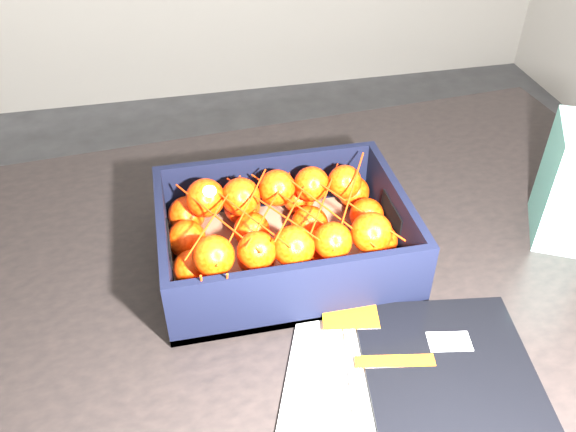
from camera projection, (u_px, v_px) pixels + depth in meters
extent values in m
plane|color=#333436|center=(240.00, 396.00, 1.60)|extent=(3.50, 3.50, 0.00)
cube|color=black|center=(334.00, 259.00, 0.95)|extent=(1.26, 0.90, 0.04)
cylinder|color=black|center=(52.00, 312.00, 1.36)|extent=(0.06, 0.06, 0.71)
cylinder|color=black|center=(497.00, 245.00, 1.54)|extent=(0.06, 0.06, 0.71)
cube|color=silver|center=(369.00, 410.00, 0.71)|extent=(0.30, 0.34, 0.01)
cube|color=silver|center=(437.00, 394.00, 0.72)|extent=(0.26, 0.32, 0.01)
cube|color=black|center=(455.00, 387.00, 0.72)|extent=(0.25, 0.31, 0.01)
cube|color=orange|center=(350.00, 313.00, 0.81)|extent=(0.08, 0.07, 0.00)
cube|color=white|center=(449.00, 341.00, 0.77)|extent=(0.06, 0.04, 0.00)
cube|color=orange|center=(395.00, 361.00, 0.75)|extent=(0.10, 0.04, 0.00)
cube|color=brown|center=(284.00, 257.00, 0.92)|extent=(0.36, 0.27, 0.01)
cube|color=black|center=(268.00, 183.00, 0.99)|extent=(0.36, 0.01, 0.11)
cube|color=black|center=(304.00, 295.00, 0.79)|extent=(0.36, 0.01, 0.11)
cube|color=black|center=(165.00, 249.00, 0.86)|extent=(0.01, 0.25, 0.11)
cube|color=black|center=(395.00, 217.00, 0.92)|extent=(0.01, 0.25, 0.11)
sphere|color=#F62F05|center=(199.00, 300.00, 0.80)|extent=(0.06, 0.06, 0.06)
sphere|color=#F62F05|center=(192.00, 268.00, 0.85)|extent=(0.05, 0.05, 0.05)
sphere|color=#F62F05|center=(187.00, 239.00, 0.90)|extent=(0.06, 0.06, 0.06)
sphere|color=#F62F05|center=(187.00, 215.00, 0.94)|extent=(0.06, 0.06, 0.06)
sphere|color=#F62F05|center=(264.00, 291.00, 0.81)|extent=(0.06, 0.06, 0.06)
sphere|color=#F62F05|center=(256.00, 257.00, 0.87)|extent=(0.06, 0.06, 0.06)
sphere|color=#F62F05|center=(252.00, 230.00, 0.91)|extent=(0.06, 0.06, 0.06)
sphere|color=#F62F05|center=(242.00, 206.00, 0.96)|extent=(0.06, 0.06, 0.06)
sphere|color=#F62F05|center=(330.00, 278.00, 0.83)|extent=(0.06, 0.06, 0.06)
sphere|color=#F62F05|center=(321.00, 247.00, 0.88)|extent=(0.05, 0.05, 0.05)
sphere|color=#F62F05|center=(310.00, 224.00, 0.92)|extent=(0.06, 0.06, 0.06)
sphere|color=#F62F05|center=(299.00, 197.00, 0.98)|extent=(0.05, 0.05, 0.05)
sphere|color=#F62F05|center=(393.00, 271.00, 0.84)|extent=(0.06, 0.06, 0.06)
sphere|color=#F62F05|center=(380.00, 241.00, 0.89)|extent=(0.05, 0.05, 0.05)
sphere|color=#F62F05|center=(367.00, 215.00, 0.94)|extent=(0.05, 0.05, 0.05)
sphere|color=#F62F05|center=(353.00, 192.00, 0.99)|extent=(0.05, 0.05, 0.05)
sphere|color=#F62F05|center=(213.00, 256.00, 0.80)|extent=(0.06, 0.06, 0.06)
sphere|color=#F62F05|center=(205.00, 198.00, 0.90)|extent=(0.06, 0.06, 0.06)
sphere|color=#F62F05|center=(257.00, 250.00, 0.81)|extent=(0.05, 0.05, 0.05)
sphere|color=#F62F05|center=(241.00, 197.00, 0.91)|extent=(0.06, 0.06, 0.06)
sphere|color=#F62F05|center=(294.00, 247.00, 0.82)|extent=(0.06, 0.06, 0.06)
sphere|color=#F62F05|center=(277.00, 188.00, 0.92)|extent=(0.06, 0.06, 0.06)
sphere|color=#F62F05|center=(333.00, 241.00, 0.83)|extent=(0.05, 0.05, 0.05)
sphere|color=#F62F05|center=(312.00, 184.00, 0.93)|extent=(0.06, 0.06, 0.06)
sphere|color=#F62F05|center=(371.00, 233.00, 0.84)|extent=(0.06, 0.06, 0.06)
sphere|color=#F62F05|center=(345.00, 182.00, 0.94)|extent=(0.05, 0.05, 0.05)
cylinder|color=red|center=(215.00, 216.00, 0.84)|extent=(0.10, 0.19, 0.01)
cylinder|color=red|center=(243.00, 211.00, 0.85)|extent=(0.10, 0.19, 0.01)
cylinder|color=red|center=(270.00, 207.00, 0.86)|extent=(0.10, 0.19, 0.02)
cylinder|color=red|center=(295.00, 205.00, 0.87)|extent=(0.10, 0.19, 0.01)
cylinder|color=red|center=(324.00, 206.00, 0.87)|extent=(0.10, 0.19, 0.02)
cylinder|color=red|center=(351.00, 204.00, 0.87)|extent=(0.10, 0.19, 0.00)
cylinder|color=red|center=(215.00, 214.00, 0.84)|extent=(0.10, 0.19, 0.01)
cylinder|color=red|center=(243.00, 214.00, 0.85)|extent=(0.10, 0.19, 0.02)
cylinder|color=red|center=(270.00, 207.00, 0.86)|extent=(0.10, 0.19, 0.02)
cylinder|color=red|center=(296.00, 203.00, 0.87)|extent=(0.10, 0.18, 0.03)
cylinder|color=red|center=(322.00, 204.00, 0.87)|extent=(0.10, 0.19, 0.01)
cylinder|color=red|center=(350.00, 198.00, 0.87)|extent=(0.10, 0.18, 0.03)
cylinder|color=red|center=(203.00, 291.00, 0.76)|extent=(0.00, 0.03, 0.09)
cylinder|color=red|center=(226.00, 288.00, 0.77)|extent=(0.01, 0.04, 0.08)
cube|color=white|center=(574.00, 183.00, 0.92)|extent=(0.13, 0.15, 0.19)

